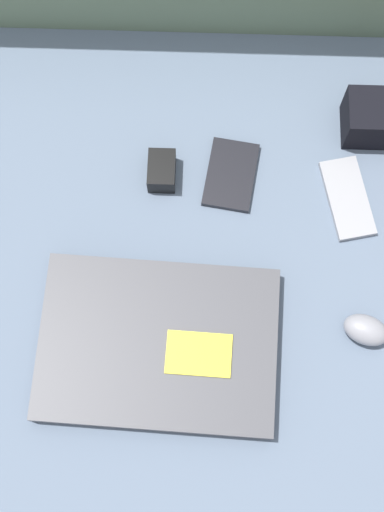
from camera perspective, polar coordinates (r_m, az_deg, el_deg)
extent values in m
plane|color=#7A6651|center=(1.16, 0.00, -2.01)|extent=(8.00, 8.00, 0.00)
cube|color=slate|center=(1.10, 0.00, -1.21)|extent=(0.93, 0.78, 0.12)
cube|color=#47474C|center=(1.00, -2.73, -7.08)|extent=(0.34, 0.25, 0.03)
cube|color=yellow|center=(0.98, 0.54, -7.83)|extent=(0.09, 0.06, 0.00)
ellipsoid|color=gray|center=(1.03, 13.74, -5.77)|extent=(0.07, 0.06, 0.04)
cube|color=black|center=(1.09, 3.12, 6.51)|extent=(0.09, 0.12, 0.01)
cube|color=#99999E|center=(1.10, 12.32, 4.54)|extent=(0.08, 0.14, 0.01)
cube|color=black|center=(1.08, -2.44, 6.82)|extent=(0.04, 0.06, 0.04)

